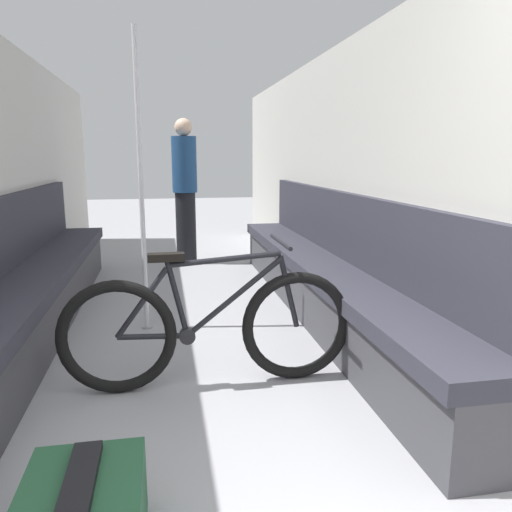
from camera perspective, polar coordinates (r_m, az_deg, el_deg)
wall_right at (r=4.11m, az=11.59°, el=8.38°), size 0.10×9.00×2.24m
bench_seat_row_left at (r=4.04m, az=-24.32°, el=-3.79°), size 0.47×4.48×1.03m
bench_seat_row_right at (r=4.13m, az=7.91°, el=-2.57°), size 0.47×4.48×1.03m
bicycle at (r=2.90m, az=-5.35°, el=-8.25°), size 1.69×0.46×0.85m
grab_pole_near at (r=3.81m, az=-13.00°, el=7.52°), size 0.08×0.08×2.22m
passenger_standing at (r=6.20m, az=-8.12°, el=7.52°), size 0.30×0.30×1.76m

